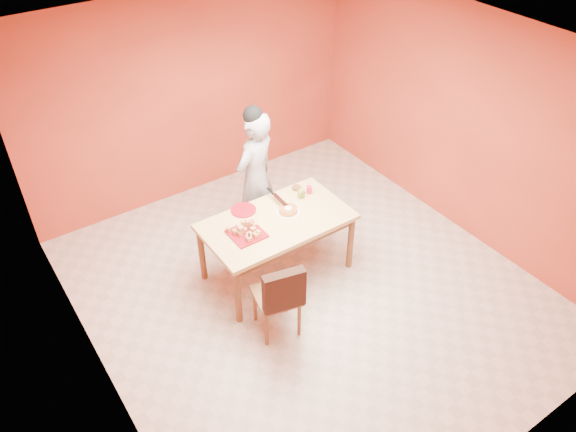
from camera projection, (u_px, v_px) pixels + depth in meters
floor at (308, 289)px, 6.27m from camera, size 5.00×5.00×0.00m
ceiling at (315, 56)px, 4.62m from camera, size 5.00×5.00×0.00m
wall_back at (193, 96)px, 7.07m from camera, size 4.50×0.00×4.50m
wall_left at (82, 283)px, 4.44m from camera, size 0.00×5.00×5.00m
wall_right at (468, 126)px, 6.46m from camera, size 0.00×5.00×5.00m
dining_table at (277, 227)px, 6.09m from camera, size 1.60×0.90×0.76m
dining_chair at (278, 295)px, 5.52m from camera, size 0.53×0.59×0.95m
pastry_pile at (246, 229)px, 5.79m from camera, size 0.31×0.31×0.10m
person at (256, 178)px, 6.53m from camera, size 0.72×0.59×1.68m
pastry_platter at (247, 234)px, 5.83m from camera, size 0.34×0.34×0.02m
red_dinner_plate at (244, 210)px, 6.16m from camera, size 0.37×0.37×0.02m
white_cake_plate at (288, 212)px, 6.13m from camera, size 0.30×0.30×0.01m
sponge_cake at (288, 210)px, 6.11m from camera, size 0.26×0.26×0.05m
cake_server at (280, 200)px, 6.21m from camera, size 0.07×0.29×0.01m
egg_ornament at (301, 193)px, 6.32m from camera, size 0.11×0.10×0.12m
magenta_glass at (309, 190)px, 6.40m from camera, size 0.08×0.08×0.09m
checker_tin at (297, 188)px, 6.48m from camera, size 0.14×0.14×0.03m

